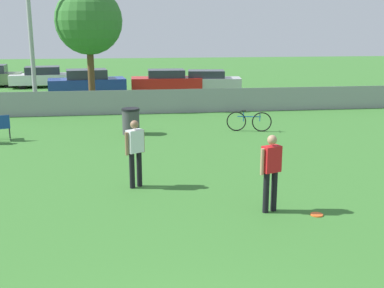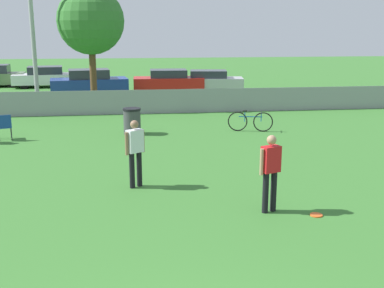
{
  "view_description": "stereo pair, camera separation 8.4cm",
  "coord_description": "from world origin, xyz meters",
  "px_view_note": "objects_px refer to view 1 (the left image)",
  "views": [
    {
      "loc": [
        -0.57,
        -3.8,
        3.82
      ],
      "look_at": [
        1.02,
        7.56,
        1.05
      ],
      "focal_mm": 45.0,
      "sensor_mm": 36.0,
      "label": 1
    },
    {
      "loc": [
        -0.49,
        -3.81,
        3.82
      ],
      "look_at": [
        1.02,
        7.56,
        1.05
      ],
      "focal_mm": 45.0,
      "sensor_mm": 36.0,
      "label": 2
    }
  ],
  "objects_px": {
    "parked_car_red": "(166,80)",
    "bicycle_sideline": "(249,121)",
    "player_thrower_red": "(271,168)",
    "folding_chair_sideline": "(3,126)",
    "parked_car_white": "(43,77)",
    "frisbee_disc": "(317,215)",
    "trash_bin": "(131,121)",
    "tree_near_pole": "(89,21)",
    "parked_car_blue": "(87,82)",
    "player_receiver_white": "(135,149)",
    "parked_car_silver": "(206,81)"
  },
  "relations": [
    {
      "from": "folding_chair_sideline",
      "to": "tree_near_pole",
      "type": "bearing_deg",
      "value": -128.12
    },
    {
      "from": "player_thrower_red",
      "to": "folding_chair_sideline",
      "type": "bearing_deg",
      "value": 111.7
    },
    {
      "from": "trash_bin",
      "to": "parked_car_blue",
      "type": "xyz_separation_m",
      "value": [
        -2.38,
        11.43,
        0.23
      ]
    },
    {
      "from": "parked_car_white",
      "to": "bicycle_sideline",
      "type": "bearing_deg",
      "value": -64.18
    },
    {
      "from": "player_thrower_red",
      "to": "bicycle_sideline",
      "type": "relative_size",
      "value": 1.01
    },
    {
      "from": "player_thrower_red",
      "to": "parked_car_silver",
      "type": "relative_size",
      "value": 0.37
    },
    {
      "from": "player_receiver_white",
      "to": "parked_car_blue",
      "type": "xyz_separation_m",
      "value": [
        -2.4,
        17.6,
        -0.26
      ]
    },
    {
      "from": "trash_bin",
      "to": "bicycle_sideline",
      "type": "bearing_deg",
      "value": -1.65
    },
    {
      "from": "tree_near_pole",
      "to": "parked_car_silver",
      "type": "xyz_separation_m",
      "value": [
        6.64,
        5.84,
        -3.5
      ]
    },
    {
      "from": "folding_chair_sideline",
      "to": "parked_car_silver",
      "type": "height_order",
      "value": "parked_car_silver"
    },
    {
      "from": "parked_car_white",
      "to": "parked_car_red",
      "type": "xyz_separation_m",
      "value": [
        7.9,
        -3.28,
        -0.01
      ]
    },
    {
      "from": "tree_near_pole",
      "to": "player_receiver_white",
      "type": "bearing_deg",
      "value": -81.83
    },
    {
      "from": "trash_bin",
      "to": "parked_car_white",
      "type": "xyz_separation_m",
      "value": [
        -5.52,
        15.5,
        0.18
      ]
    },
    {
      "from": "folding_chair_sideline",
      "to": "parked_car_white",
      "type": "relative_size",
      "value": 0.21
    },
    {
      "from": "player_thrower_red",
      "to": "player_receiver_white",
      "type": "distance_m",
      "value": 3.44
    },
    {
      "from": "frisbee_disc",
      "to": "parked_car_red",
      "type": "xyz_separation_m",
      "value": [
        -1.35,
        20.76,
        0.65
      ]
    },
    {
      "from": "parked_car_silver",
      "to": "player_receiver_white",
      "type": "bearing_deg",
      "value": -97.07
    },
    {
      "from": "player_receiver_white",
      "to": "parked_car_white",
      "type": "distance_m",
      "value": 22.36
    },
    {
      "from": "trash_bin",
      "to": "parked_car_blue",
      "type": "bearing_deg",
      "value": 101.75
    },
    {
      "from": "player_receiver_white",
      "to": "frisbee_disc",
      "type": "bearing_deg",
      "value": -65.19
    },
    {
      "from": "player_thrower_red",
      "to": "folding_chair_sideline",
      "type": "relative_size",
      "value": 1.85
    },
    {
      "from": "parked_car_blue",
      "to": "parked_car_silver",
      "type": "relative_size",
      "value": 1.03
    },
    {
      "from": "folding_chair_sideline",
      "to": "bicycle_sideline",
      "type": "bearing_deg",
      "value": 165.26
    },
    {
      "from": "tree_near_pole",
      "to": "parked_car_white",
      "type": "bearing_deg",
      "value": 112.2
    },
    {
      "from": "folding_chair_sideline",
      "to": "parked_car_red",
      "type": "bearing_deg",
      "value": -134.86
    },
    {
      "from": "player_thrower_red",
      "to": "folding_chair_sideline",
      "type": "distance_m",
      "value": 10.62
    },
    {
      "from": "parked_car_white",
      "to": "parked_car_blue",
      "type": "distance_m",
      "value": 5.14
    },
    {
      "from": "parked_car_silver",
      "to": "parked_car_white",
      "type": "bearing_deg",
      "value": 169.85
    },
    {
      "from": "bicycle_sideline",
      "to": "parked_car_red",
      "type": "xyz_separation_m",
      "value": [
        -2.07,
        12.34,
        0.28
      ]
    },
    {
      "from": "folding_chair_sideline",
      "to": "frisbee_disc",
      "type": "bearing_deg",
      "value": 118.47
    },
    {
      "from": "tree_near_pole",
      "to": "parked_car_blue",
      "type": "xyz_separation_m",
      "value": [
        -0.61,
        5.14,
        -3.42
      ]
    },
    {
      "from": "parked_car_red",
      "to": "tree_near_pole",
      "type": "bearing_deg",
      "value": -123.59
    },
    {
      "from": "player_receiver_white",
      "to": "trash_bin",
      "type": "relative_size",
      "value": 1.74
    },
    {
      "from": "player_thrower_red",
      "to": "parked_car_red",
      "type": "relative_size",
      "value": 0.39
    },
    {
      "from": "parked_car_blue",
      "to": "tree_near_pole",
      "type": "bearing_deg",
      "value": -90.65
    },
    {
      "from": "tree_near_pole",
      "to": "bicycle_sideline",
      "type": "relative_size",
      "value": 3.46
    },
    {
      "from": "player_receiver_white",
      "to": "frisbee_disc",
      "type": "xyz_separation_m",
      "value": [
        3.7,
        -2.38,
        -0.95
      ]
    },
    {
      "from": "bicycle_sideline",
      "to": "frisbee_disc",
      "type": "bearing_deg",
      "value": -80.51
    },
    {
      "from": "frisbee_disc",
      "to": "trash_bin",
      "type": "relative_size",
      "value": 0.28
    },
    {
      "from": "bicycle_sideline",
      "to": "trash_bin",
      "type": "distance_m",
      "value": 4.44
    },
    {
      "from": "frisbee_disc",
      "to": "parked_car_blue",
      "type": "bearing_deg",
      "value": 106.99
    },
    {
      "from": "bicycle_sideline",
      "to": "parked_car_red",
      "type": "height_order",
      "value": "parked_car_red"
    },
    {
      "from": "folding_chair_sideline",
      "to": "parked_car_red",
      "type": "xyz_separation_m",
      "value": [
        6.79,
        12.63,
        0.14
      ]
    },
    {
      "from": "frisbee_disc",
      "to": "folding_chair_sideline",
      "type": "bearing_deg",
      "value": 135.05
    },
    {
      "from": "folding_chair_sideline",
      "to": "parked_car_blue",
      "type": "distance_m",
      "value": 12.02
    },
    {
      "from": "parked_car_silver",
      "to": "trash_bin",
      "type": "bearing_deg",
      "value": -104.08
    },
    {
      "from": "parked_car_red",
      "to": "bicycle_sideline",
      "type": "bearing_deg",
      "value": -79.08
    },
    {
      "from": "player_receiver_white",
      "to": "bicycle_sideline",
      "type": "bearing_deg",
      "value": 21.27
    },
    {
      "from": "player_thrower_red",
      "to": "parked_car_white",
      "type": "relative_size",
      "value": 0.38
    },
    {
      "from": "player_receiver_white",
      "to": "folding_chair_sideline",
      "type": "xyz_separation_m",
      "value": [
        -4.44,
        5.75,
        -0.44
      ]
    }
  ]
}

